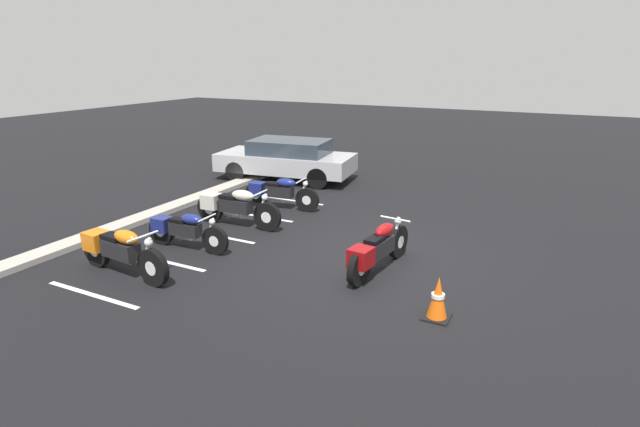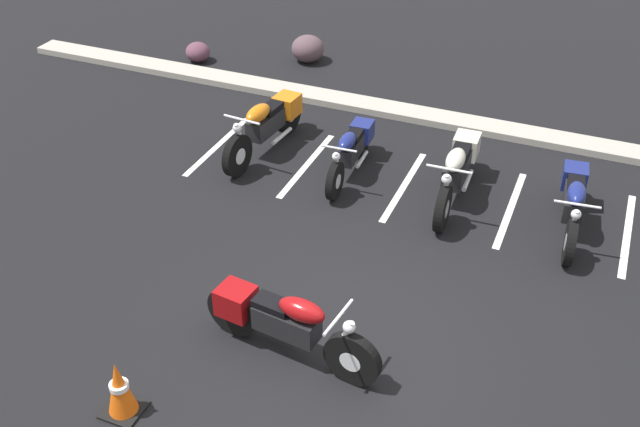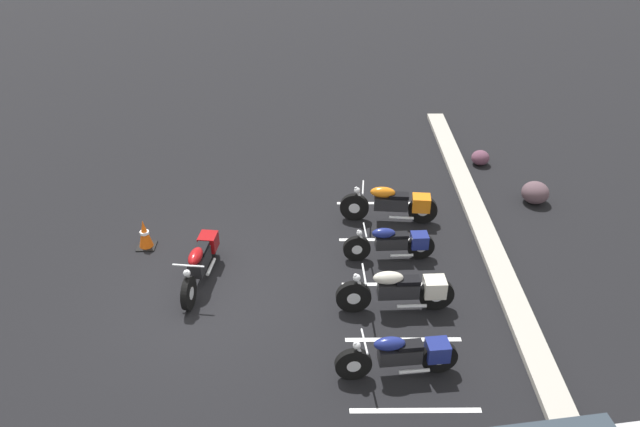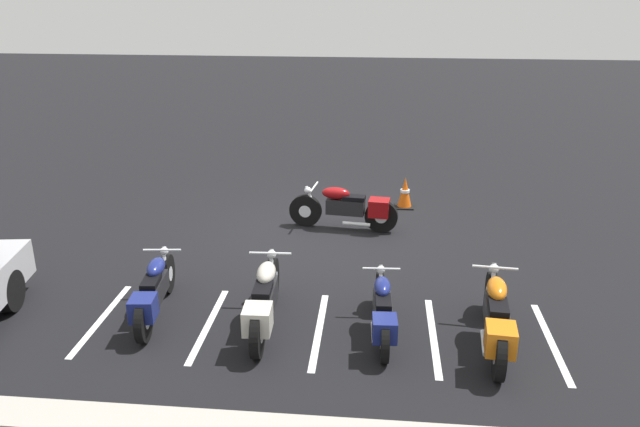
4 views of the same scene
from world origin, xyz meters
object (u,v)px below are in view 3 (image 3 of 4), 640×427
at_px(parked_bike_3, 403,355).
at_px(motorcycle_maroon_featured, 201,260).
at_px(parked_bike_0, 394,204).
at_px(traffic_cone, 145,235).
at_px(parked_bike_1, 394,243).
at_px(landscape_rock_1, 480,158).
at_px(parked_bike_2, 402,290).
at_px(landscape_rock_0, 535,193).

bearing_deg(parked_bike_3, motorcycle_maroon_featured, -40.97).
distance_m(parked_bike_0, traffic_cone, 5.65).
xyz_separation_m(parked_bike_1, landscape_rock_1, (-4.43, 2.87, -0.21)).
distance_m(parked_bike_1, parked_bike_2, 1.67).
relative_size(motorcycle_maroon_featured, parked_bike_3, 1.05).
bearing_deg(landscape_rock_1, parked_bike_1, -32.93).
distance_m(motorcycle_maroon_featured, parked_bike_0, 4.68).
bearing_deg(parked_bike_3, parked_bike_0, -100.11).
xyz_separation_m(landscape_rock_0, traffic_cone, (1.88, -9.14, 0.05)).
relative_size(motorcycle_maroon_featured, parked_bike_2, 0.97).
distance_m(parked_bike_0, landscape_rock_0, 3.69).
height_order(parked_bike_1, traffic_cone, parked_bike_1).
relative_size(parked_bike_0, landscape_rock_1, 4.47).
bearing_deg(motorcycle_maroon_featured, landscape_rock_1, 133.58).
distance_m(parked_bike_0, parked_bike_1, 1.52).
bearing_deg(landscape_rock_0, landscape_rock_1, -157.12).
bearing_deg(motorcycle_maroon_featured, parked_bike_2, 82.79).
bearing_deg(motorcycle_maroon_featured, parked_bike_3, 61.71).
bearing_deg(traffic_cone, parked_bike_2, 68.15).
bearing_deg(parked_bike_1, landscape_rock_0, -150.47).
xyz_separation_m(parked_bike_0, landscape_rock_1, (-2.92, 2.71, -0.27)).
height_order(parked_bike_1, parked_bike_2, parked_bike_2).
height_order(landscape_rock_0, traffic_cone, traffic_cone).
height_order(parked_bike_1, landscape_rock_0, parked_bike_1).
height_order(parked_bike_0, landscape_rock_0, parked_bike_0).
xyz_separation_m(motorcycle_maroon_featured, parked_bike_2, (0.99, 3.94, 0.01)).
distance_m(landscape_rock_1, traffic_cone, 9.16).
bearing_deg(landscape_rock_0, traffic_cone, -78.36).
xyz_separation_m(parked_bike_0, parked_bike_2, (3.18, -0.20, -0.00)).
bearing_deg(traffic_cone, parked_bike_1, 84.90).
relative_size(parked_bike_0, landscape_rock_0, 3.40).
xyz_separation_m(parked_bike_0, parked_bike_3, (4.85, -0.36, -0.04)).
relative_size(landscape_rock_0, landscape_rock_1, 1.31).
bearing_deg(parked_bike_0, traffic_cone, 15.66).
distance_m(parked_bike_2, traffic_cone, 5.77).
relative_size(motorcycle_maroon_featured, parked_bike_0, 0.97).
xyz_separation_m(motorcycle_maroon_featured, traffic_cone, (-1.16, -1.42, -0.14)).
relative_size(parked_bike_3, landscape_rock_1, 4.10).
distance_m(parked_bike_3, landscape_rock_1, 8.36).
bearing_deg(parked_bike_2, parked_bike_1, -93.54).
bearing_deg(parked_bike_0, landscape_rock_1, -127.74).
bearing_deg(landscape_rock_0, parked_bike_0, -76.60).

